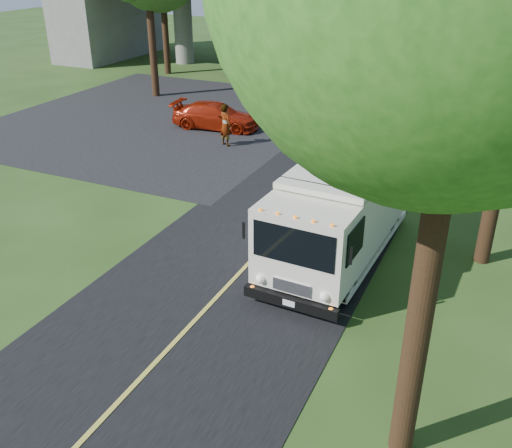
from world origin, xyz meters
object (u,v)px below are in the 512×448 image
Objects in this scene: step_van at (339,210)px; utility_pole at (266,19)px; red_sedan at (216,116)px; traffic_signal at (303,41)px; pedestrian at (226,125)px.

utility_pole is at bearing 122.81° from step_van.
step_van is 1.56× the size of red_sedan.
utility_pole is 1.30× the size of step_van.
traffic_signal is 0.75× the size of step_van.
utility_pole is 9.60m from pedestrian.
red_sedan is at bearing -29.33° from pedestrian.
utility_pole reaches higher than red_sedan.
step_van is at bearing -66.25° from traffic_signal.
traffic_signal reaches higher than step_van.
traffic_signal is at bearing -65.12° from pedestrian.
utility_pole is at bearing -5.82° from red_sedan.
step_van is at bearing -143.47° from red_sedan.
traffic_signal is 10.93m from pedestrian.
utility_pole is at bearing -55.00° from pedestrian.
red_sedan is 2.87m from pedestrian.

